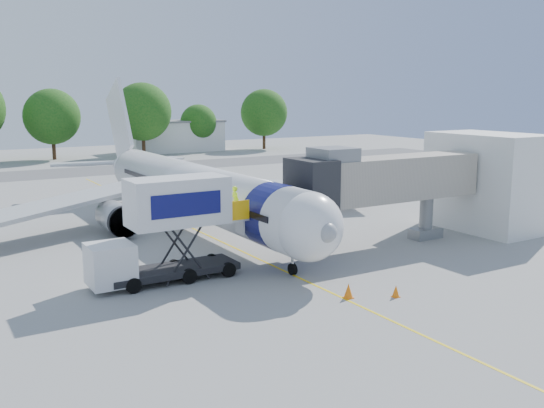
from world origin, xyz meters
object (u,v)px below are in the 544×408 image
aircraft (192,189)px  jet_bridge (377,181)px  ground_tug (398,292)px  catering_hiloader (166,230)px

aircraft → jet_bridge: bearing=-54.3°
jet_bridge → ground_tug: size_ratio=3.42×
ground_tug → catering_hiloader: bearing=142.0°
catering_hiloader → ground_tug: size_ratio=2.09×
jet_bridge → aircraft: bearing=125.7°
aircraft → catering_hiloader: (-6.27, -11.12, -0.19)m
aircraft → ground_tug: (1.31, -20.57, -2.17)m
catering_hiloader → aircraft: bearing=60.6°
aircraft → jet_bridge: 13.77m
jet_bridge → catering_hiloader: size_ratio=1.64×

